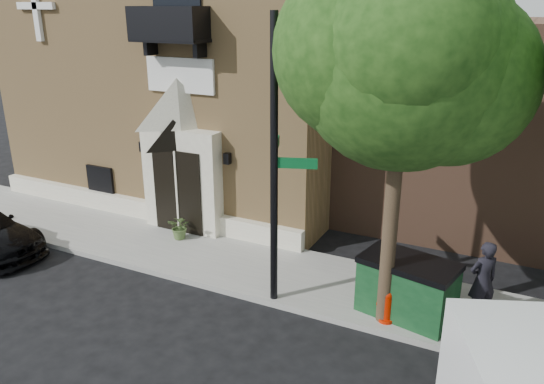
# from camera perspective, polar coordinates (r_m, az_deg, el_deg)

# --- Properties ---
(ground) EXTENTS (120.00, 120.00, 0.00)m
(ground) POSITION_cam_1_polar(r_m,az_deg,el_deg) (14.62, -12.31, -8.87)
(ground) COLOR black
(ground) RESTS_ON ground
(sidewalk) EXTENTS (42.00, 3.00, 0.15)m
(sidewalk) POSITION_cam_1_polar(r_m,az_deg,el_deg) (15.13, -5.80, -7.15)
(sidewalk) COLOR gray
(sidewalk) RESTS_ON ground
(church) EXTENTS (12.20, 11.01, 9.30)m
(church) POSITION_cam_1_polar(r_m,az_deg,el_deg) (21.23, -6.18, 13.47)
(church) COLOR tan
(church) RESTS_ON ground
(street_tree_left) EXTENTS (4.97, 4.38, 7.77)m
(street_tree_left) POSITION_cam_1_polar(r_m,az_deg,el_deg) (10.52, 14.00, 13.64)
(street_tree_left) COLOR #38281C
(street_tree_left) RESTS_ON sidewalk
(street_sign) EXTENTS (1.25, 1.00, 6.59)m
(street_sign) POSITION_cam_1_polar(r_m,az_deg,el_deg) (11.73, 0.33, 2.80)
(street_sign) COLOR black
(street_sign) RESTS_ON sidewalk
(fire_hydrant) EXTENTS (0.45, 0.36, 0.79)m
(fire_hydrant) POSITION_cam_1_polar(r_m,az_deg,el_deg) (12.29, 12.26, -11.85)
(fire_hydrant) COLOR #BD1800
(fire_hydrant) RESTS_ON sidewalk
(dumpster) EXTENTS (2.29, 1.59, 1.36)m
(dumpster) POSITION_cam_1_polar(r_m,az_deg,el_deg) (12.48, 14.34, -9.90)
(dumpster) COLOR #0F381A
(dumpster) RESTS_ON sidewalk
(planter) EXTENTS (0.79, 0.72, 0.76)m
(planter) POSITION_cam_1_polar(r_m,az_deg,el_deg) (16.19, -9.84, -3.71)
(planter) COLOR #4F6834
(planter) RESTS_ON sidewalk
(pedestrian_near) EXTENTS (0.81, 0.78, 1.87)m
(pedestrian_near) POSITION_cam_1_polar(r_m,az_deg,el_deg) (12.75, 21.71, -8.84)
(pedestrian_near) COLOR black
(pedestrian_near) RESTS_ON sidewalk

